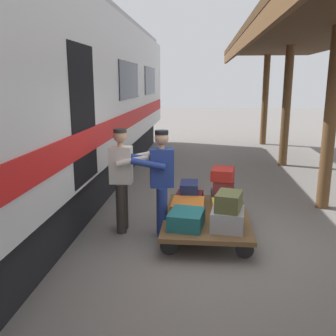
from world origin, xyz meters
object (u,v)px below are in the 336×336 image
(suitcase_orange_carryall, at_px, (188,207))
(suitcase_maroon_trunk, at_px, (189,198))
(porter_in_overalls, at_px, (161,180))
(porter_by_door, at_px, (123,177))
(suitcase_olive_duffel, at_px, (229,201))
(suitcase_red_plastic, at_px, (223,174))
(suitcase_gray_aluminum, at_px, (228,219))
(suitcase_yellow_case, at_px, (225,208))
(luggage_cart, at_px, (206,217))
(suitcase_navy_fabric, at_px, (189,188))
(suitcase_burgundy_valise, at_px, (224,186))
(suitcase_slate_roller, at_px, (223,198))
(suitcase_teal_softside, at_px, (186,219))

(suitcase_orange_carryall, xyz_separation_m, suitcase_maroon_trunk, (0.00, -0.58, -0.02))
(porter_in_overalls, xyz_separation_m, porter_by_door, (0.64, -0.15, 0.00))
(suitcase_olive_duffel, bearing_deg, suitcase_red_plastic, -88.41)
(suitcase_orange_carryall, bearing_deg, porter_in_overalls, 21.21)
(suitcase_gray_aluminum, xyz_separation_m, suitcase_olive_duffel, (-0.01, 0.01, 0.27))
(suitcase_gray_aluminum, relative_size, porter_by_door, 0.33)
(porter_by_door, bearing_deg, suitcase_yellow_case, -179.32)
(suitcase_olive_duffel, bearing_deg, luggage_cart, -62.48)
(suitcase_orange_carryall, height_order, porter_by_door, porter_by_door)
(suitcase_yellow_case, bearing_deg, suitcase_navy_fabric, -42.18)
(suitcase_navy_fabric, distance_m, porter_by_door, 1.25)
(suitcase_gray_aluminum, xyz_separation_m, suitcase_burgundy_valise, (0.00, -1.13, 0.18))
(suitcase_orange_carryall, xyz_separation_m, suitcase_slate_roller, (-0.60, -0.58, 0.00))
(suitcase_orange_carryall, distance_m, suitcase_slate_roller, 0.84)
(porter_in_overalls, relative_size, porter_by_door, 1.00)
(suitcase_gray_aluminum, bearing_deg, suitcase_slate_roller, -90.00)
(suitcase_gray_aluminum, bearing_deg, suitcase_olive_duffel, 126.37)
(suitcase_maroon_trunk, height_order, suitcase_olive_duffel, suitcase_olive_duffel)
(suitcase_teal_softside, xyz_separation_m, suitcase_navy_fabric, (0.00, -1.13, 0.16))
(suitcase_olive_duffel, bearing_deg, suitcase_yellow_case, -89.33)
(suitcase_teal_softside, distance_m, suitcase_orange_carryall, 0.58)
(suitcase_yellow_case, xyz_separation_m, suitcase_olive_duffel, (-0.01, 0.59, 0.31))
(suitcase_orange_carryall, relative_size, suitcase_navy_fabric, 1.28)
(suitcase_gray_aluminum, distance_m, suitcase_maroon_trunk, 1.31)
(suitcase_maroon_trunk, height_order, porter_in_overalls, porter_in_overalls)
(suitcase_burgundy_valise, height_order, porter_by_door, porter_by_door)
(suitcase_orange_carryall, bearing_deg, suitcase_navy_fabric, -89.50)
(suitcase_gray_aluminum, xyz_separation_m, suitcase_orange_carryall, (0.60, -0.58, -0.04))
(suitcase_navy_fabric, xyz_separation_m, porter_in_overalls, (0.42, 0.72, 0.32))
(suitcase_orange_carryall, distance_m, suitcase_maroon_trunk, 0.58)
(suitcase_gray_aluminum, height_order, suitcase_maroon_trunk, suitcase_gray_aluminum)
(porter_in_overalls, bearing_deg, suitcase_red_plastic, -144.02)
(suitcase_slate_roller, bearing_deg, suitcase_navy_fabric, 3.01)
(luggage_cart, xyz_separation_m, porter_by_door, (1.37, 0.02, 0.65))
(luggage_cart, distance_m, suitcase_slate_roller, 0.67)
(suitcase_yellow_case, height_order, suitcase_burgundy_valise, suitcase_burgundy_valise)
(suitcase_slate_roller, distance_m, suitcase_burgundy_valise, 0.23)
(suitcase_red_plastic, bearing_deg, luggage_cart, 63.93)
(porter_in_overalls, bearing_deg, luggage_cart, -167.15)
(suitcase_olive_duffel, bearing_deg, porter_in_overalls, -22.25)
(luggage_cart, height_order, suitcase_teal_softside, suitcase_teal_softside)
(luggage_cart, height_order, suitcase_yellow_case, suitcase_yellow_case)
(suitcase_navy_fabric, bearing_deg, porter_in_overalls, 59.35)
(suitcase_gray_aluminum, height_order, suitcase_yellow_case, suitcase_gray_aluminum)
(suitcase_maroon_trunk, bearing_deg, suitcase_navy_fabric, 81.50)
(suitcase_burgundy_valise, relative_size, porter_in_overalls, 0.24)
(suitcase_navy_fabric, bearing_deg, luggage_cart, 119.08)
(suitcase_olive_duffel, relative_size, porter_in_overalls, 0.28)
(luggage_cart, xyz_separation_m, suitcase_red_plastic, (-0.28, -0.56, 0.59))
(suitcase_gray_aluminum, bearing_deg, suitcase_yellow_case, -90.00)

